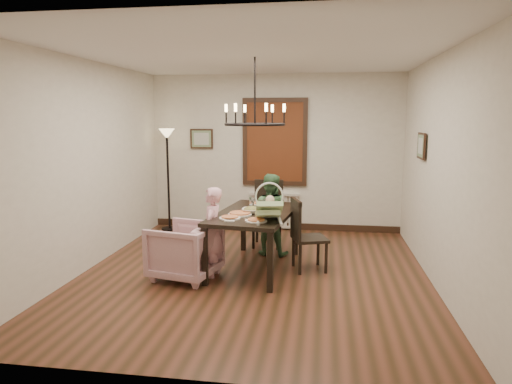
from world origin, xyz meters
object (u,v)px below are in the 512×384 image
(dining_table, at_px, (255,218))
(chair_right, at_px, (310,234))
(elderly_woman, at_px, (212,240))
(drinking_glass, at_px, (261,206))
(seated_man, at_px, (269,221))
(chair_far, at_px, (267,214))
(baby_bouncer, at_px, (269,208))
(armchair, at_px, (185,251))
(floor_lamp, at_px, (168,181))

(dining_table, distance_m, chair_right, 0.77)
(elderly_woman, relative_size, drinking_glass, 7.13)
(chair_right, distance_m, seated_man, 0.88)
(drinking_glass, bearing_deg, dining_table, -126.29)
(chair_far, xyz_separation_m, baby_bouncer, (0.23, -1.66, 0.42))
(drinking_glass, bearing_deg, baby_bouncer, -74.47)
(armchair, bearing_deg, chair_far, 164.62)
(seated_man, distance_m, baby_bouncer, 1.30)
(dining_table, xyz_separation_m, floor_lamp, (-1.88, 1.92, 0.20))
(dining_table, bearing_deg, floor_lamp, 141.89)
(chair_right, xyz_separation_m, baby_bouncer, (-0.48, -0.59, 0.46))
(chair_right, bearing_deg, baby_bouncer, 122.69)
(chair_far, bearing_deg, armchair, -117.84)
(seated_man, height_order, floor_lamp, floor_lamp)
(chair_far, distance_m, baby_bouncer, 1.73)
(drinking_glass, xyz_separation_m, floor_lamp, (-1.96, 1.82, 0.05))
(chair_far, height_order, elderly_woman, chair_far)
(dining_table, distance_m, baby_bouncer, 0.64)
(baby_bouncer, height_order, floor_lamp, floor_lamp)
(armchair, relative_size, elderly_woman, 0.82)
(chair_right, relative_size, elderly_woman, 1.02)
(chair_far, distance_m, seated_man, 0.45)
(baby_bouncer, bearing_deg, chair_far, 87.34)
(seated_man, relative_size, drinking_glass, 7.49)
(chair_right, distance_m, elderly_woman, 1.31)
(seated_man, bearing_deg, drinking_glass, 93.92)
(baby_bouncer, relative_size, floor_lamp, 0.28)
(chair_far, bearing_deg, baby_bouncer, -82.12)
(drinking_glass, bearing_deg, armchair, -146.66)
(floor_lamp, bearing_deg, elderly_woman, -58.92)
(chair_far, distance_m, chair_right, 1.28)
(chair_far, xyz_separation_m, seated_man, (0.09, -0.44, -0.02))
(dining_table, xyz_separation_m, chair_far, (0.02, 1.12, -0.17))
(baby_bouncer, bearing_deg, seated_man, 85.94)
(elderly_woman, xyz_separation_m, drinking_glass, (0.58, 0.46, 0.37))
(seated_man, height_order, drinking_glass, seated_man)
(chair_right, bearing_deg, drinking_glass, 68.09)
(armchair, height_order, seated_man, seated_man)
(dining_table, relative_size, armchair, 2.26)
(chair_far, relative_size, floor_lamp, 0.59)
(seated_man, relative_size, baby_bouncer, 2.01)
(dining_table, bearing_deg, drinking_glass, 61.17)
(dining_table, bearing_deg, elderly_woman, -136.90)
(chair_far, relative_size, baby_bouncer, 2.09)
(dining_table, relative_size, seated_man, 1.76)
(armchair, relative_size, seated_man, 0.78)
(chair_right, height_order, drinking_glass, chair_right)
(dining_table, relative_size, baby_bouncer, 3.53)
(chair_right, relative_size, armchair, 1.25)
(armchair, height_order, drinking_glass, drinking_glass)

